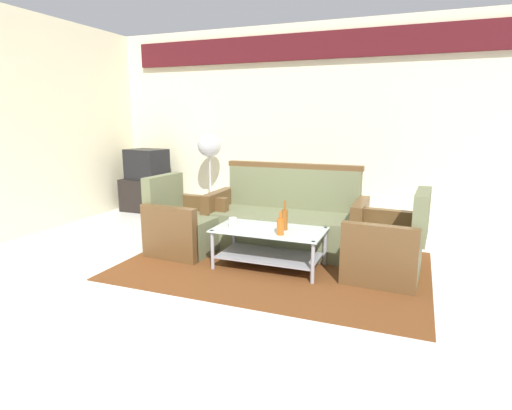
% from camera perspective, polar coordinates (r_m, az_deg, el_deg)
% --- Properties ---
extents(ground_plane, '(14.00, 14.00, 0.00)m').
position_cam_1_polar(ground_plane, '(3.65, -3.92, -12.39)').
color(ground_plane, white).
extents(wall_back, '(6.52, 0.19, 2.80)m').
position_cam_1_polar(wall_back, '(6.22, 8.17, 11.62)').
color(wall_back, beige).
rests_on(wall_back, ground).
extents(rug, '(3.03, 2.02, 0.01)m').
position_cam_1_polar(rug, '(4.33, 2.45, -8.27)').
color(rug, brown).
rests_on(rug, ground).
extents(couch, '(1.80, 0.75, 0.96)m').
position_cam_1_polar(couch, '(4.82, 4.12, -2.33)').
color(couch, '#6B704C').
rests_on(couch, rug).
extents(armchair_left, '(0.75, 0.81, 0.85)m').
position_cam_1_polar(armchair_left, '(4.77, -9.80, -2.96)').
color(armchair_left, '#6B704C').
rests_on(armchair_left, rug).
extents(armchair_right, '(0.74, 0.80, 0.85)m').
position_cam_1_polar(armchair_right, '(4.14, 17.62, -5.71)').
color(armchair_right, '#6B704C').
rests_on(armchair_right, rug).
extents(coffee_table, '(1.10, 0.60, 0.40)m').
position_cam_1_polar(coffee_table, '(4.19, 1.86, -5.12)').
color(coffee_table, silver).
rests_on(coffee_table, rug).
extents(bottle_orange, '(0.07, 0.07, 0.23)m').
position_cam_1_polar(bottle_orange, '(3.93, 3.37, -2.89)').
color(bottle_orange, '#D85919').
rests_on(bottle_orange, coffee_table).
extents(bottle_brown, '(0.06, 0.06, 0.29)m').
position_cam_1_polar(bottle_brown, '(4.10, 3.96, -1.92)').
color(bottle_brown, brown).
rests_on(bottle_brown, coffee_table).
extents(cup, '(0.08, 0.08, 0.10)m').
position_cam_1_polar(cup, '(4.20, -3.21, -2.41)').
color(cup, silver).
rests_on(cup, coffee_table).
extents(tv_stand, '(0.80, 0.50, 0.52)m').
position_cam_1_polar(tv_stand, '(6.98, -14.55, 1.35)').
color(tv_stand, black).
rests_on(tv_stand, ground).
extents(television, '(0.66, 0.53, 0.48)m').
position_cam_1_polar(television, '(6.91, -14.75, 5.43)').
color(television, black).
rests_on(television, tv_stand).
extents(pedestal_fan, '(0.36, 0.36, 1.27)m').
position_cam_1_polar(pedestal_fan, '(6.34, -6.41, 7.49)').
color(pedestal_fan, '#2D2D33').
rests_on(pedestal_fan, ground).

